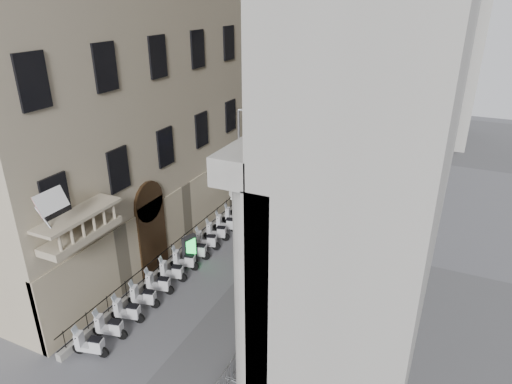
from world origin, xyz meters
TOP-DOWN VIEW (x-y plane):
  - iron_fence at (-4.30, 18.00)m, footprint 0.30×28.00m
  - blue_awning at (4.15, 26.00)m, footprint 1.60×3.00m
  - flag at (-4.00, 5.00)m, footprint 1.00×1.40m
  - scooter_0 at (-3.26, 4.94)m, footprint 1.49×0.87m
  - scooter_1 at (-3.26, 6.23)m, footprint 1.49×0.87m
  - scooter_2 at (-3.26, 7.52)m, footprint 1.49×0.87m
  - scooter_3 at (-3.26, 8.81)m, footprint 1.49×0.87m
  - scooter_4 at (-3.26, 10.10)m, footprint 1.49×0.87m
  - scooter_5 at (-3.26, 11.39)m, footprint 1.49×0.87m
  - scooter_6 at (-3.26, 12.68)m, footprint 1.49×0.87m
  - scooter_7 at (-3.26, 13.97)m, footprint 1.49×0.87m
  - scooter_8 at (-3.26, 15.26)m, footprint 1.49×0.87m
  - scooter_9 at (-3.26, 16.55)m, footprint 1.49×0.87m
  - scooter_10 at (-3.26, 17.85)m, footprint 1.49×0.87m
  - scooter_11 at (-3.26, 19.14)m, footprint 1.49×0.87m
  - scooter_12 at (-3.26, 20.43)m, footprint 1.49×0.87m
  - scooter_13 at (-3.26, 21.72)m, footprint 1.49×0.87m
  - scooter_14 at (-3.26, 23.01)m, footprint 1.49×0.87m
  - scooter_15 at (-3.26, 24.30)m, footprint 1.49×0.87m
  - barrier_1 at (3.20, 7.57)m, footprint 0.60×2.40m
  - barrier_2 at (3.20, 10.07)m, footprint 0.60×2.40m
  - barrier_3 at (3.20, 12.57)m, footprint 0.60×2.40m
  - barrier_4 at (3.20, 15.07)m, footprint 0.60×2.40m
  - barrier_5 at (3.20, 17.57)m, footprint 0.60×2.40m
  - barrier_6 at (3.20, 20.07)m, footprint 0.60×2.40m
  - security_tent at (-1.79, 20.00)m, footprint 3.90×3.90m
  - street_lamp at (-3.46, 20.98)m, footprint 2.53×0.69m
  - info_kiosk at (-3.26, 13.28)m, footprint 0.53×0.96m
  - pedestrian_a at (0.86, 21.23)m, footprint 0.78×0.57m
  - pedestrian_b at (1.49, 29.09)m, footprint 1.01×0.81m
  - pedestrian_c at (0.89, 36.00)m, footprint 1.04×0.75m

SIDE VIEW (x-z plane):
  - iron_fence at x=-4.30m, z-range -0.70..0.70m
  - blue_awning at x=4.15m, z-range -1.50..1.50m
  - flag at x=-4.00m, z-range -4.10..4.10m
  - scooter_0 at x=-3.26m, z-range -0.75..0.75m
  - scooter_1 at x=-3.26m, z-range -0.75..0.75m
  - scooter_2 at x=-3.26m, z-range -0.75..0.75m
  - scooter_3 at x=-3.26m, z-range -0.75..0.75m
  - scooter_4 at x=-3.26m, z-range -0.75..0.75m
  - scooter_5 at x=-3.26m, z-range -0.75..0.75m
  - scooter_6 at x=-3.26m, z-range -0.75..0.75m
  - scooter_7 at x=-3.26m, z-range -0.75..0.75m
  - scooter_8 at x=-3.26m, z-range -0.75..0.75m
  - scooter_9 at x=-3.26m, z-range -0.75..0.75m
  - scooter_10 at x=-3.26m, z-range -0.75..0.75m
  - scooter_11 at x=-3.26m, z-range -0.75..0.75m
  - scooter_12 at x=-3.26m, z-range -0.75..0.75m
  - scooter_13 at x=-3.26m, z-range -0.75..0.75m
  - scooter_14 at x=-3.26m, z-range -0.75..0.75m
  - scooter_15 at x=-3.26m, z-range -0.75..0.75m
  - barrier_1 at x=3.20m, z-range -0.55..0.55m
  - barrier_2 at x=3.20m, z-range -0.55..0.55m
  - barrier_3 at x=3.20m, z-range -0.55..0.55m
  - barrier_4 at x=3.20m, z-range -0.55..0.55m
  - barrier_5 at x=3.20m, z-range -0.55..0.55m
  - barrier_6 at x=3.20m, z-range -0.55..0.55m
  - pedestrian_a at x=0.86m, z-range 0.00..1.95m
  - info_kiosk at x=-3.26m, z-range 0.01..1.96m
  - pedestrian_c at x=0.89m, z-range 0.00..1.97m
  - pedestrian_b at x=1.49m, z-range 0.00..1.98m
  - security_tent at x=-1.79m, z-range 1.06..4.23m
  - street_lamp at x=-3.46m, z-range 0.73..8.57m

